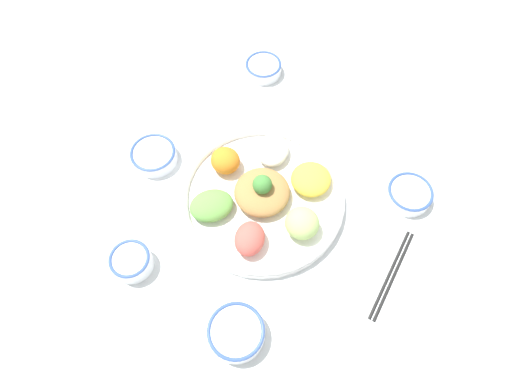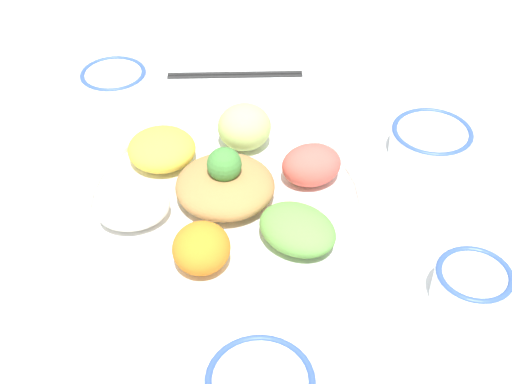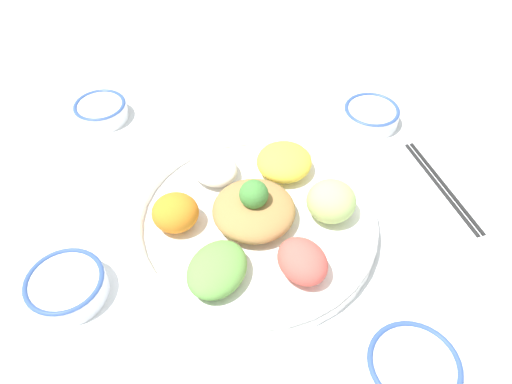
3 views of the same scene
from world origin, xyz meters
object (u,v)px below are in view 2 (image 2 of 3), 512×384
Objects in this scene: salad_platter at (225,195)px; sauce_bowl_far at (431,141)px; chopsticks_pair_near at (235,74)px; sauce_bowl_red at (472,285)px; serving_spoon_main at (427,75)px; sauce_bowl_dark at (114,80)px.

sauce_bowl_far is at bearing 125.61° from salad_platter.
chopsticks_pair_near is at bearing -113.75° from sauce_bowl_far.
sauce_bowl_red reaches higher than serving_spoon_main.
sauce_bowl_far is at bearing 83.94° from sauce_bowl_dark.
sauce_bowl_red is 0.77× the size of sauce_bowl_far.
sauce_bowl_far reaches higher than sauce_bowl_dark.
sauce_bowl_red is at bearing 75.04° from salad_platter.
serving_spoon_main is at bearing -176.24° from sauce_bowl_far.
sauce_bowl_far is (-0.27, -0.06, -0.00)m from sauce_bowl_red.
sauce_bowl_dark reaches higher than serving_spoon_main.
sauce_bowl_far is at bearing 141.00° from chopsticks_pair_near.
serving_spoon_main is at bearing 177.82° from chopsticks_pair_near.
chopsticks_pair_near reaches higher than serving_spoon_main.
sauce_bowl_far reaches higher than chopsticks_pair_near.
serving_spoon_main is (-0.16, 0.49, -0.02)m from sauce_bowl_dark.
sauce_bowl_dark is at bearing -96.06° from sauce_bowl_far.
sauce_bowl_dark is at bearing -119.42° from sauce_bowl_red.
sauce_bowl_dark is 0.79× the size of serving_spoon_main.
sauce_bowl_far is 0.22m from serving_spoon_main.
sauce_bowl_red is at bearing 60.58° from sauce_bowl_dark.
sauce_bowl_far is (0.05, 0.51, 0.01)m from sauce_bowl_dark.
salad_platter is 1.73× the size of chopsticks_pair_near.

